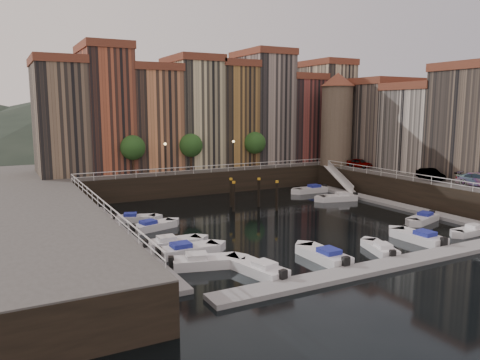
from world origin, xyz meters
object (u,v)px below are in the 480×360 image
corner_tower (337,118)px  boat_left_1 (187,250)px  car_c (480,181)px  car_a (359,164)px  gangway (339,178)px  car_b (430,175)px  boat_left_2 (172,243)px  mooring_pilings (250,195)px  boat_left_0 (204,262)px

corner_tower → boat_left_1: size_ratio=2.73×
car_c → corner_tower: bearing=78.0°
car_a → boat_left_1: bearing=-165.4°
gangway → car_b: 13.31m
car_a → car_b: 13.03m
boat_left_2 → car_c: car_c is taller
mooring_pilings → boat_left_1: (-12.83, -12.81, -1.26)m
mooring_pilings → boat_left_2: (-13.18, -10.27, -1.27)m
mooring_pilings → boat_left_1: bearing=-135.0°
gangway → car_b: (3.21, -12.80, 1.76)m
corner_tower → car_a: bearing=-77.8°
corner_tower → gangway: 9.86m
corner_tower → gangway: corner_tower is taller
mooring_pilings → boat_left_2: size_ratio=1.01×
car_b → boat_left_1: bearing=-155.5°
boat_left_1 → car_c: (33.96, -1.23, 3.33)m
boat_left_2 → mooring_pilings: bearing=39.6°
boat_left_0 → corner_tower: bearing=53.0°
boat_left_1 → car_b: car_b is taller
boat_left_1 → car_c: car_c is taller
boat_left_0 → boat_left_1: (-0.02, 3.27, -0.00)m
car_a → corner_tower: bearing=89.2°
mooring_pilings → gangway: bearing=15.1°
boat_left_0 → car_a: size_ratio=1.37×
boat_left_1 → boat_left_2: 2.57m
boat_left_0 → car_b: (32.95, 7.85, 3.28)m
car_b → corner_tower: bearing=107.6°
corner_tower → car_b: 18.49m
boat_left_0 → car_a: 39.66m
car_c → boat_left_0: bearing=168.2°
car_c → mooring_pilings: bearing=131.1°
car_a → car_c: size_ratio=0.76×
boat_left_1 → car_a: size_ratio=1.33×
mooring_pilings → car_c: (21.13, -14.04, 2.08)m
gangway → car_a: bearing=3.2°
car_b → car_a: bearing=103.8°
car_b → car_c: (0.99, -5.81, 0.05)m
boat_left_0 → car_c: size_ratio=1.05×
boat_left_1 → car_b: 33.45m
car_a → boat_left_0: bearing=-161.2°
mooring_pilings → car_c: size_ratio=0.99×
gangway → boat_left_1: bearing=-149.7°
corner_tower → car_b: corner_tower is taller
boat_left_2 → car_b: car_b is taller
boat_left_2 → gangway: bearing=27.9°
boat_left_0 → mooring_pilings: bearing=66.9°
mooring_pilings → car_b: bearing=-22.2°
gangway → boat_left_2: gangway is taller
gangway → car_b: size_ratio=2.03×
corner_tower → boat_left_2: bearing=-149.7°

